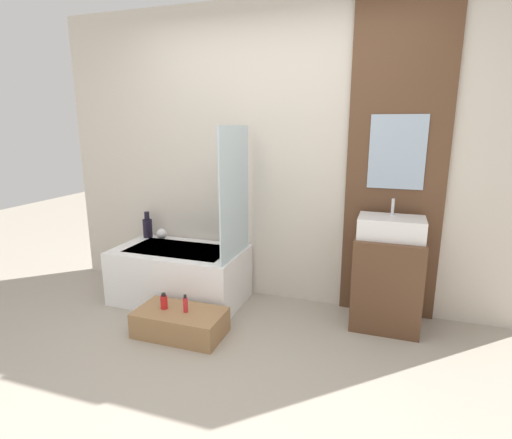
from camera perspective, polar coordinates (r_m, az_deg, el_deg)
ground_plane at (r=2.62m, az=-8.16°, el=-23.96°), size 12.00×12.00×0.00m
wall_tiled_back at (r=3.56m, az=2.79°, el=8.88°), size 4.20×0.06×2.60m
wall_wood_accent at (r=3.37m, az=19.42°, el=7.94°), size 0.77×0.04×2.60m
bathtub at (r=3.75m, az=-10.77°, el=-7.69°), size 1.16×0.68×0.49m
glass_shower_screen at (r=3.30m, az=-3.06°, el=3.82°), size 0.01×0.62×1.09m
wooden_step_bench at (r=3.22m, az=-10.75°, el=-14.27°), size 0.68×0.37×0.20m
vanity_cabinet at (r=3.36m, az=18.18°, el=-8.50°), size 0.52×0.43×0.73m
sink at (r=3.22m, az=18.75°, el=-1.08°), size 0.49×0.31×0.29m
vase_tall_dark at (r=4.09m, az=-15.23°, el=-1.03°), size 0.09×0.09×0.26m
vase_round_light at (r=4.01m, az=-13.32°, el=-1.99°), size 0.10×0.10×0.10m
bottle_soap_primary at (r=3.22m, az=-13.02°, el=-11.36°), size 0.05×0.05×0.13m
bottle_soap_secondary at (r=3.13m, az=-10.05°, el=-11.84°), size 0.04×0.04×0.14m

